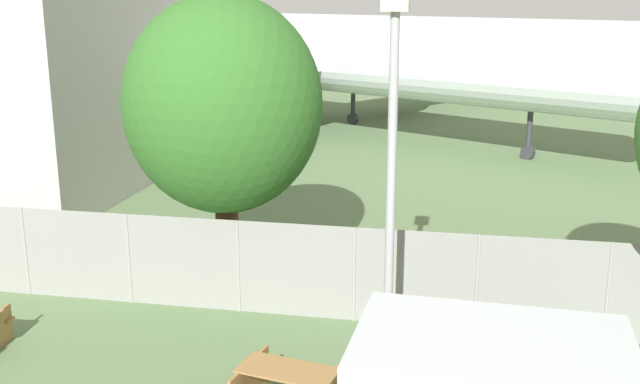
{
  "coord_description": "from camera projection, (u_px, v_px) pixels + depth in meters",
  "views": [
    {
      "loc": [
        4.67,
        -4.7,
        6.78
      ],
      "look_at": [
        1.23,
        12.97,
        2.0
      ],
      "focal_mm": 42.0,
      "sensor_mm": 36.0,
      "label": 1
    }
  ],
  "objects": [
    {
      "name": "airplane",
      "position": [
        343.0,
        55.0,
        36.91
      ],
      "size": [
        34.97,
        28.39,
        11.46
      ],
      "rotation": [
        0.0,
        0.0,
        -0.5
      ],
      "color": "white",
      "rests_on": "ground"
    },
    {
      "name": "light_mast",
      "position": [
        392.0,
        149.0,
        12.53
      ],
      "size": [
        0.44,
        0.44,
        6.87
      ],
      "color": "#99999E",
      "rests_on": "ground"
    },
    {
      "name": "perimeter_fence",
      "position": [
        238.0,
        266.0,
        16.25
      ],
      "size": [
        56.07,
        0.07,
        2.09
      ],
      "color": "gray",
      "rests_on": "ground"
    },
    {
      "name": "tree_left_of_cabin",
      "position": [
        223.0,
        106.0,
        16.13
      ],
      "size": [
        4.31,
        4.31,
        6.83
      ],
      "color": "brown",
      "rests_on": "ground"
    }
  ]
}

